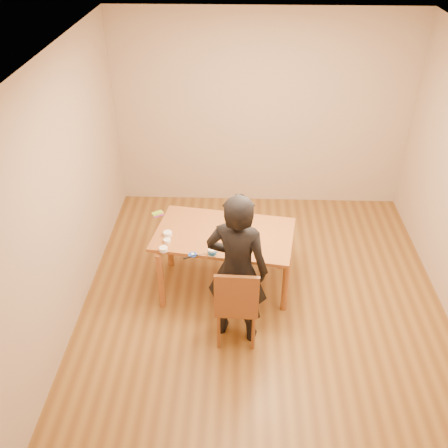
{
  "coord_description": "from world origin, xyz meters",
  "views": [
    {
      "loc": [
        -0.28,
        -4.15,
        3.85
      ],
      "look_at": [
        -0.44,
        0.22,
        0.9
      ],
      "focal_mm": 40.0,
      "sensor_mm": 36.0,
      "label": 1
    }
  ],
  "objects_px": {
    "cake_plate": "(238,228)",
    "cake": "(238,224)",
    "dining_chair": "(236,303)",
    "dining_table": "(224,234)",
    "person": "(237,270)"
  },
  "relations": [
    {
      "from": "cake_plate",
      "to": "cake",
      "type": "height_order",
      "value": "cake"
    },
    {
      "from": "dining_chair",
      "to": "person",
      "type": "height_order",
      "value": "person"
    },
    {
      "from": "cake_plate",
      "to": "cake",
      "type": "relative_size",
      "value": 1.23
    },
    {
      "from": "dining_chair",
      "to": "cake_plate",
      "type": "height_order",
      "value": "cake_plate"
    },
    {
      "from": "dining_table",
      "to": "cake_plate",
      "type": "distance_m",
      "value": 0.17
    },
    {
      "from": "dining_chair",
      "to": "person",
      "type": "bearing_deg",
      "value": 91.92
    },
    {
      "from": "dining_table",
      "to": "dining_chair",
      "type": "relative_size",
      "value": 3.7
    },
    {
      "from": "dining_table",
      "to": "person",
      "type": "bearing_deg",
      "value": -69.71
    },
    {
      "from": "cake_plate",
      "to": "cake",
      "type": "xyz_separation_m",
      "value": [
        0.0,
        0.0,
        0.05
      ]
    },
    {
      "from": "dining_table",
      "to": "person",
      "type": "xyz_separation_m",
      "value": [
        0.15,
        -0.73,
        0.1
      ]
    },
    {
      "from": "dining_chair",
      "to": "cake",
      "type": "xyz_separation_m",
      "value": [
        -0.01,
        0.87,
        0.36
      ]
    },
    {
      "from": "cake_plate",
      "to": "dining_table",
      "type": "bearing_deg",
      "value": -148.15
    },
    {
      "from": "cake_plate",
      "to": "person",
      "type": "height_order",
      "value": "person"
    },
    {
      "from": "dining_table",
      "to": "cake",
      "type": "xyz_separation_m",
      "value": [
        0.14,
        0.09,
        0.08
      ]
    },
    {
      "from": "dining_table",
      "to": "dining_chair",
      "type": "distance_m",
      "value": 0.84
    }
  ]
}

